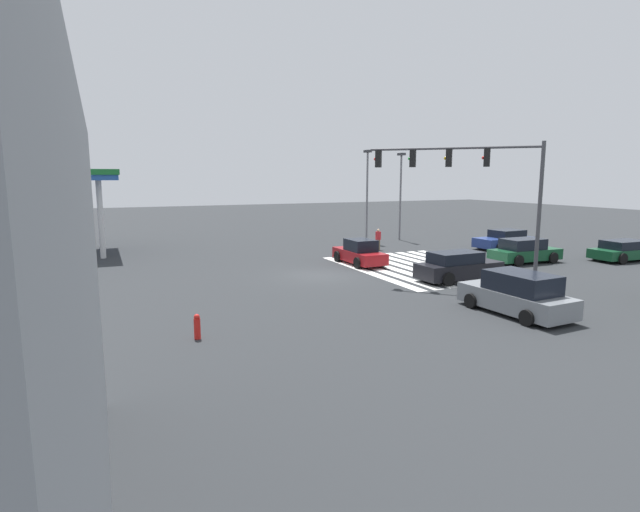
{
  "coord_description": "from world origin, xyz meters",
  "views": [
    {
      "loc": [
        -24.67,
        10.92,
        5.41
      ],
      "look_at": [
        0.0,
        0.0,
        1.1
      ],
      "focal_mm": 28.0,
      "sensor_mm": 36.0,
      "label": 1
    }
  ],
  "objects_px": {
    "car_0": "(625,251)",
    "street_light_pole_a": "(367,187)",
    "car_2": "(360,253)",
    "street_light_pole_b": "(401,188)",
    "pedestrian": "(378,238)",
    "car_4": "(524,251)",
    "car_5": "(504,240)",
    "traffic_signal_mast": "(473,178)",
    "car_1": "(458,267)",
    "fire_hydrant": "(197,327)",
    "car_3": "(517,294)"
  },
  "relations": [
    {
      "from": "traffic_signal_mast",
      "to": "pedestrian",
      "type": "xyz_separation_m",
      "value": [
        12.69,
        -2.34,
        -4.48
      ]
    },
    {
      "from": "car_4",
      "to": "fire_hydrant",
      "type": "height_order",
      "value": "car_4"
    },
    {
      "from": "car_0",
      "to": "car_5",
      "type": "distance_m",
      "value": 7.94
    },
    {
      "from": "car_1",
      "to": "car_5",
      "type": "distance_m",
      "value": 13.39
    },
    {
      "from": "car_2",
      "to": "car_3",
      "type": "distance_m",
      "value": 12.6
    },
    {
      "from": "car_1",
      "to": "car_2",
      "type": "distance_m",
      "value": 6.87
    },
    {
      "from": "traffic_signal_mast",
      "to": "car_0",
      "type": "relative_size",
      "value": 1.47
    },
    {
      "from": "street_light_pole_a",
      "to": "fire_hydrant",
      "type": "relative_size",
      "value": 8.78
    },
    {
      "from": "street_light_pole_a",
      "to": "car_5",
      "type": "bearing_deg",
      "value": -137.17
    },
    {
      "from": "car_5",
      "to": "car_2",
      "type": "bearing_deg",
      "value": 2.57
    },
    {
      "from": "pedestrian",
      "to": "street_light_pole_a",
      "type": "height_order",
      "value": "street_light_pole_a"
    },
    {
      "from": "car_2",
      "to": "street_light_pole_b",
      "type": "distance_m",
      "value": 13.34
    },
    {
      "from": "traffic_signal_mast",
      "to": "street_light_pole_a",
      "type": "distance_m",
      "value": 17.82
    },
    {
      "from": "car_4",
      "to": "traffic_signal_mast",
      "type": "bearing_deg",
      "value": -151.79
    },
    {
      "from": "traffic_signal_mast",
      "to": "car_3",
      "type": "bearing_deg",
      "value": 116.91
    },
    {
      "from": "traffic_signal_mast",
      "to": "car_5",
      "type": "bearing_deg",
      "value": -95.51
    },
    {
      "from": "car_0",
      "to": "car_1",
      "type": "distance_m",
      "value": 14.07
    },
    {
      "from": "traffic_signal_mast",
      "to": "car_1",
      "type": "bearing_deg",
      "value": -66.01
    },
    {
      "from": "car_1",
      "to": "pedestrian",
      "type": "height_order",
      "value": "pedestrian"
    },
    {
      "from": "car_1",
      "to": "car_3",
      "type": "bearing_deg",
      "value": -110.41
    },
    {
      "from": "car_4",
      "to": "street_light_pole_a",
      "type": "bearing_deg",
      "value": 107.76
    },
    {
      "from": "fire_hydrant",
      "to": "street_light_pole_b",
      "type": "bearing_deg",
      "value": -46.37
    },
    {
      "from": "street_light_pole_b",
      "to": "traffic_signal_mast",
      "type": "bearing_deg",
      "value": 157.58
    },
    {
      "from": "car_4",
      "to": "street_light_pole_a",
      "type": "height_order",
      "value": "street_light_pole_a"
    },
    {
      "from": "car_1",
      "to": "fire_hydrant",
      "type": "bearing_deg",
      "value": -165.46
    },
    {
      "from": "car_2",
      "to": "street_light_pole_b",
      "type": "height_order",
      "value": "street_light_pole_b"
    },
    {
      "from": "car_0",
      "to": "car_5",
      "type": "relative_size",
      "value": 1.02
    },
    {
      "from": "car_1",
      "to": "car_3",
      "type": "distance_m",
      "value": 6.5
    },
    {
      "from": "car_2",
      "to": "fire_hydrant",
      "type": "xyz_separation_m",
      "value": [
        -10.58,
        11.89,
        -0.28
      ]
    },
    {
      "from": "car_0",
      "to": "car_2",
      "type": "bearing_deg",
      "value": 163.17
    },
    {
      "from": "car_4",
      "to": "street_light_pole_b",
      "type": "relative_size",
      "value": 0.63
    },
    {
      "from": "traffic_signal_mast",
      "to": "street_light_pole_a",
      "type": "bearing_deg",
      "value": -57.83
    },
    {
      "from": "car_0",
      "to": "fire_hydrant",
      "type": "distance_m",
      "value": 28.72
    },
    {
      "from": "car_0",
      "to": "car_2",
      "type": "height_order",
      "value": "car_2"
    },
    {
      "from": "car_4",
      "to": "street_light_pole_b",
      "type": "height_order",
      "value": "street_light_pole_b"
    },
    {
      "from": "street_light_pole_a",
      "to": "car_0",
      "type": "bearing_deg",
      "value": -145.04
    },
    {
      "from": "car_1",
      "to": "street_light_pole_b",
      "type": "bearing_deg",
      "value": 65.83
    },
    {
      "from": "street_light_pole_b",
      "to": "car_5",
      "type": "bearing_deg",
      "value": -151.0
    },
    {
      "from": "car_0",
      "to": "street_light_pole_a",
      "type": "xyz_separation_m",
      "value": [
        15.24,
        10.65,
        3.91
      ]
    },
    {
      "from": "street_light_pole_b",
      "to": "car_2",
      "type": "bearing_deg",
      "value": 136.1
    },
    {
      "from": "traffic_signal_mast",
      "to": "car_3",
      "type": "distance_m",
      "value": 6.73
    },
    {
      "from": "car_5",
      "to": "car_3",
      "type": "bearing_deg",
      "value": 43.69
    },
    {
      "from": "pedestrian",
      "to": "street_light_pole_b",
      "type": "xyz_separation_m",
      "value": [
        4.43,
        -4.73,
        3.58
      ]
    },
    {
      "from": "car_0",
      "to": "car_3",
      "type": "distance_m",
      "value": 17.52
    },
    {
      "from": "car_5",
      "to": "pedestrian",
      "type": "xyz_separation_m",
      "value": [
        3.32,
        9.03,
        0.19
      ]
    },
    {
      "from": "street_light_pole_b",
      "to": "fire_hydrant",
      "type": "relative_size",
      "value": 8.56
    },
    {
      "from": "car_4",
      "to": "car_5",
      "type": "xyz_separation_m",
      "value": [
        5.2,
        -3.36,
        -0.05
      ]
    },
    {
      "from": "car_0",
      "to": "car_4",
      "type": "distance_m",
      "value": 6.92
    },
    {
      "from": "traffic_signal_mast",
      "to": "fire_hydrant",
      "type": "relative_size",
      "value": 8.14
    },
    {
      "from": "car_0",
      "to": "car_3",
      "type": "relative_size",
      "value": 1.02
    }
  ]
}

